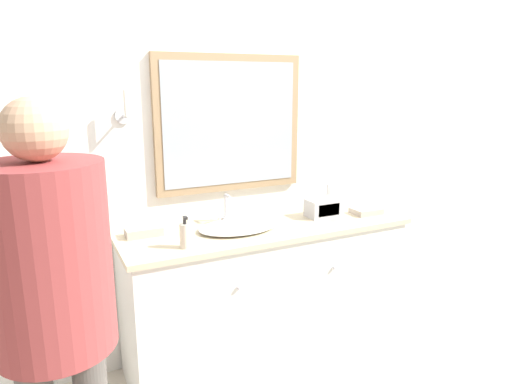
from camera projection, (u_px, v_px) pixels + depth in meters
wall_back at (241, 155)px, 2.91m from camera, size 8.00×0.18×2.55m
vanity_counter at (264, 294)px, 2.81m from camera, size 1.72×0.62×0.91m
sink_basin at (237, 226)px, 2.60m from camera, size 0.46×0.36×0.17m
soap_bottle at (185, 235)px, 2.30m from camera, size 0.06×0.06×0.17m
appliance_box at (323, 208)px, 2.84m from camera, size 0.21×0.13×0.11m
picture_frame at (333, 194)px, 3.11m from camera, size 0.10×0.01×0.15m
hand_towel_near_sink at (366, 211)px, 2.91m from camera, size 0.18×0.13×0.04m
hand_towel_far_corner at (144, 232)px, 2.49m from camera, size 0.20×0.10×0.05m
person at (52, 282)px, 1.61m from camera, size 0.42×0.42×1.69m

